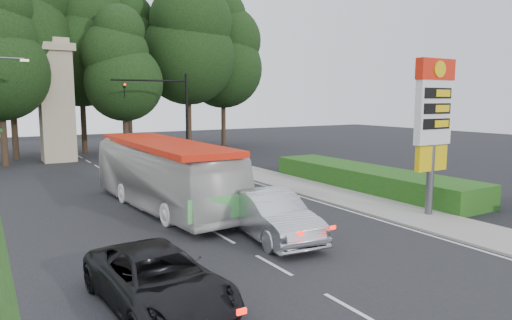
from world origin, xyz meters
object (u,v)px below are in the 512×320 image
sedan_silver (271,215)px  gas_station_pylon (433,116)px  traffic_signal_mast (171,105)px  monument (56,100)px  transit_bus (163,175)px  suv_charcoal (158,280)px

sedan_silver → gas_station_pylon: bearing=-1.1°
traffic_signal_mast → monument: monument is taller
gas_station_pylon → sedan_silver: (-7.70, 0.97, -3.57)m
gas_station_pylon → transit_bus: (-9.46, 7.55, -2.85)m
monument → suv_charcoal: size_ratio=1.91×
monument → transit_bus: 20.83m
gas_station_pylon → transit_bus: gas_station_pylon is taller
traffic_signal_mast → monument: 9.76m
gas_station_pylon → suv_charcoal: (-13.21, -2.43, -3.72)m
gas_station_pylon → suv_charcoal: 13.94m
gas_station_pylon → suv_charcoal: size_ratio=1.30×
monument → suv_charcoal: 30.81m
monument → sedan_silver: size_ratio=1.88×
traffic_signal_mast → monument: (-7.68, 6.00, 0.43)m
suv_charcoal → transit_bus: bearing=65.4°
monument → sedan_silver: 27.59m
monument → transit_bus: size_ratio=0.87×
traffic_signal_mast → suv_charcoal: size_ratio=1.37×
transit_bus → sedan_silver: bearing=-78.9°
traffic_signal_mast → gas_station_pylon: bearing=-80.9°
transit_bus → suv_charcoal: bearing=-114.5°
traffic_signal_mast → transit_bus: bearing=-112.3°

